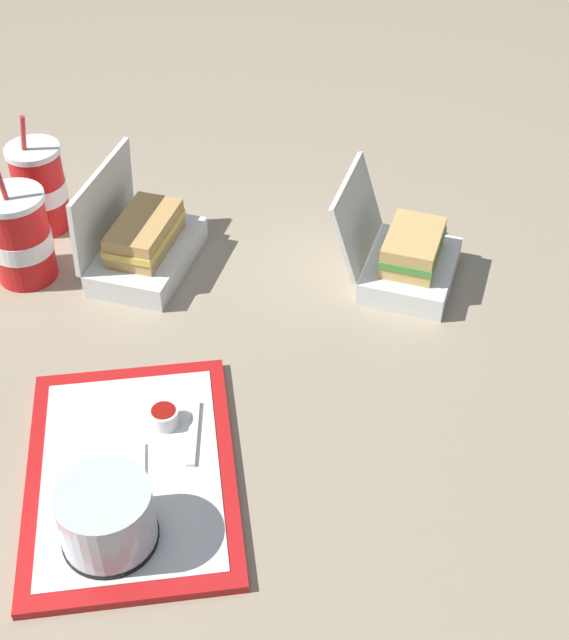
% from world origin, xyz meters
% --- Properties ---
extents(ground_plane, '(3.20, 3.20, 0.00)m').
position_xyz_m(ground_plane, '(0.00, 0.00, 0.00)').
color(ground_plane, gray).
extents(food_tray, '(0.39, 0.29, 0.01)m').
position_xyz_m(food_tray, '(0.25, -0.17, 0.01)').
color(food_tray, red).
rests_on(food_tray, ground_plane).
extents(cake_container, '(0.11, 0.11, 0.08)m').
position_xyz_m(cake_container, '(0.35, -0.18, 0.05)').
color(cake_container, black).
rests_on(cake_container, food_tray).
extents(ketchup_cup, '(0.04, 0.04, 0.02)m').
position_xyz_m(ketchup_cup, '(0.18, -0.13, 0.03)').
color(ketchup_cup, white).
rests_on(ketchup_cup, food_tray).
extents(napkin_stack, '(0.11, 0.11, 0.00)m').
position_xyz_m(napkin_stack, '(0.26, -0.20, 0.02)').
color(napkin_stack, white).
rests_on(napkin_stack, food_tray).
extents(plastic_fork, '(0.11, 0.02, 0.00)m').
position_xyz_m(plastic_fork, '(0.20, -0.09, 0.02)').
color(plastic_fork, white).
rests_on(plastic_fork, food_tray).
extents(clamshell_sandwich_left, '(0.22, 0.23, 0.17)m').
position_xyz_m(clamshell_sandwich_left, '(-0.13, 0.23, 0.04)').
color(clamshell_sandwich_left, white).
rests_on(clamshell_sandwich_left, ground_plane).
extents(clamshell_sandwich_front, '(0.24, 0.20, 0.17)m').
position_xyz_m(clamshell_sandwich_front, '(-0.19, -0.18, 0.04)').
color(clamshell_sandwich_front, white).
rests_on(clamshell_sandwich_front, ground_plane).
extents(soda_cup_front, '(0.10, 0.10, 0.21)m').
position_xyz_m(soda_cup_front, '(-0.17, -0.37, 0.07)').
color(soda_cup_front, red).
rests_on(soda_cup_front, ground_plane).
extents(soda_cup_right, '(0.09, 0.09, 0.21)m').
position_xyz_m(soda_cup_right, '(-0.31, -0.36, 0.08)').
color(soda_cup_right, red).
rests_on(soda_cup_right, ground_plane).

